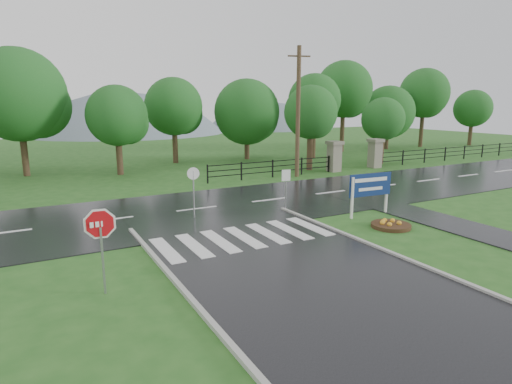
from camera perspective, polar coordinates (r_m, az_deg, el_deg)
ground at (r=12.23m, az=9.33°, el=-12.57°), size 120.00×120.00×0.00m
main_road at (r=20.59m, az=-7.90°, el=-2.35°), size 90.00×8.00×0.04m
walkway at (r=20.62m, az=21.37°, el=-3.05°), size 2.20×11.00×0.04m
crosswalk at (r=16.16m, az=-1.59°, el=-6.02°), size 6.50×2.80×0.02m
pillar_west at (r=31.99m, az=10.39°, el=4.80°), size 1.00×1.00×2.24m
pillar_east at (r=34.62m, az=15.59°, el=5.09°), size 1.00×1.00×2.24m
fence_west at (r=29.07m, az=2.24°, el=3.38°), size 9.58×0.08×1.20m
fence_east at (r=42.80m, az=26.04°, el=4.95°), size 20.58×0.08×1.20m
hills at (r=77.25m, az=-19.68°, el=-4.24°), size 102.00×48.00×48.00m
treeline at (r=34.05m, az=-14.67°, el=3.03°), size 83.20×5.20×10.00m
stop_sign at (r=11.89m, az=-20.03°, el=-4.90°), size 1.10×0.13×2.49m
estate_billboard at (r=19.69m, az=15.00°, el=0.67°), size 2.21×0.23×1.94m
flower_bed at (r=18.37m, az=17.55°, el=-4.18°), size 1.60×1.60×0.32m
reg_sign_small at (r=20.02m, az=4.01°, el=1.43°), size 0.43×0.09×1.95m
reg_sign_round at (r=18.63m, az=-8.33°, el=0.69°), size 0.53×0.11×2.30m
utility_pole_east at (r=29.22m, az=5.62°, el=10.59°), size 1.50×0.51×8.63m
entrance_tree_left at (r=32.27m, az=7.31°, el=10.46°), size 3.94×3.94×6.27m
entrance_tree_right at (r=36.98m, az=16.58°, el=9.26°), size 3.51×3.51×5.42m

